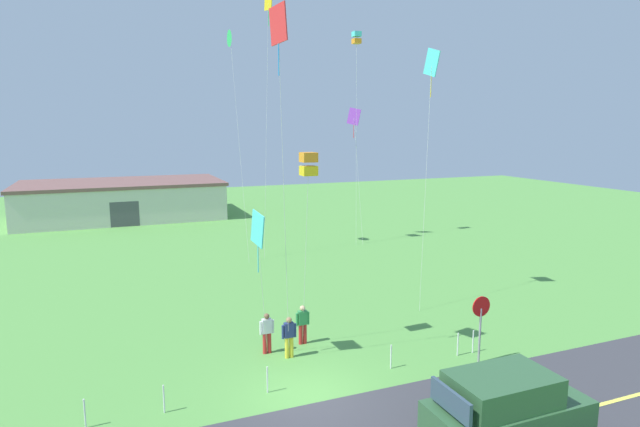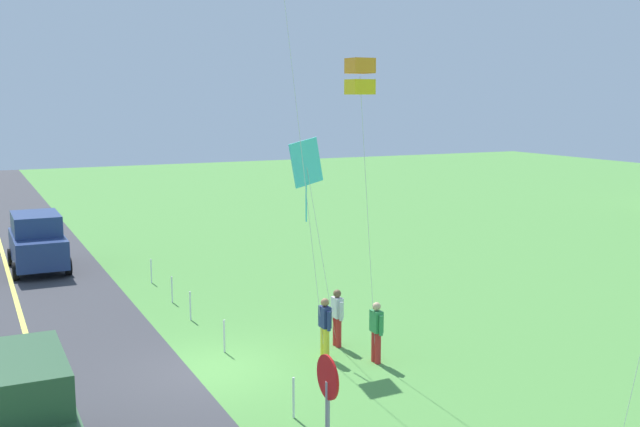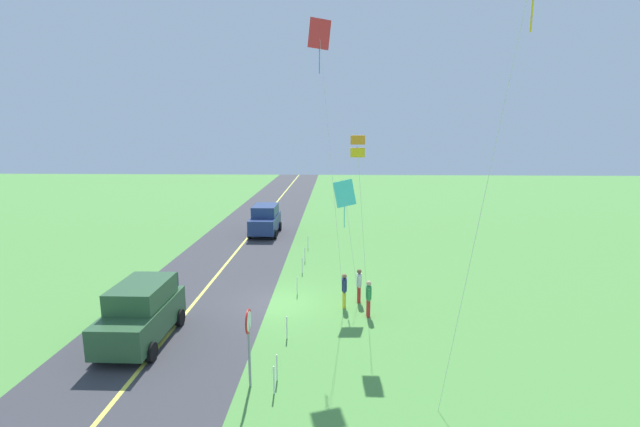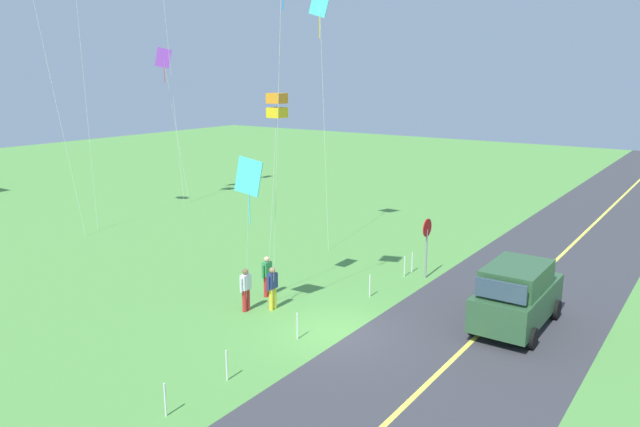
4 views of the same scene
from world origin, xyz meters
The scene contains 19 objects.
ground_plane centered at (0.00, 0.00, -0.05)m, with size 120.00×120.00×0.10m, color #549342.
asphalt_road centered at (0.00, -4.00, 0.00)m, with size 120.00×7.00×0.00m, color #38383D.
road_centre_stripe centered at (0.00, -4.00, 0.01)m, with size 120.00×0.16×0.00m, color #E5E04C.
car_suv_foreground centered at (3.79, -4.77, 1.15)m, with size 4.40×2.12×2.24m.
car_parked_west_far centered at (-13.84, -2.85, 1.15)m, with size 4.40×2.12×2.24m.
stop_sign centered at (6.70, -0.10, 1.80)m, with size 0.76×0.08×2.56m.
person_adult_near centered at (0.34, 2.96, 0.86)m, with size 0.58×0.22×1.60m.
person_adult_companion centered at (1.26, 3.98, 0.86)m, with size 0.58×0.22×1.60m.
person_child_watcher centered at (-0.33, 3.66, 0.86)m, with size 0.58×0.22×1.60m.
kite_red_low centered at (-0.29, 1.84, 11.62)m, with size 0.81×1.65×12.52m.
kite_blue_mid centered at (1.32, 3.41, 7.26)m, with size 0.56×0.86×7.71m.
kite_yellow_high centered at (-0.80, 2.96, 4.97)m, with size 0.61×1.26×5.73m.
fence_post_0 centered at (-9.67, 0.70, 0.45)m, with size 0.05×0.05×0.90m, color silver.
fence_post_1 centered at (-6.67, 0.70, 0.45)m, with size 0.05×0.05×0.90m, color silver.
fence_post_2 centered at (-4.46, 0.70, 0.45)m, with size 0.05×0.05×0.90m, color silver.
fence_post_3 centered at (-1.19, 0.70, 0.45)m, with size 0.05×0.05×0.90m, color silver.
fence_post_4 centered at (3.44, 0.70, 0.45)m, with size 0.05×0.05×0.90m, color silver.
fence_post_5 centered at (6.35, 0.70, 0.45)m, with size 0.05×0.05×0.90m, color silver.
fence_post_6 centered at (7.06, 0.70, 0.45)m, with size 0.05×0.05×0.90m, color silver.
Camera 3 is at (19.18, 2.52, 7.91)m, focal length 24.73 mm.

